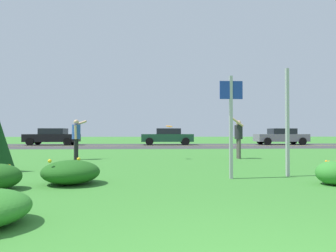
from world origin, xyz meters
TOP-DOWN VIEW (x-y plane):
  - ground_plane at (0.00, 11.60)m, footprint 120.00×120.00m
  - highway_strip at (0.00, 23.19)m, footprint 120.00×9.02m
  - highway_center_stripe at (0.00, 23.19)m, footprint 120.00×0.16m
  - daylily_clump_mid_left at (-2.67, 4.86)m, footprint 1.25×1.20m
  - daylily_clump_front_center at (3.02, 4.52)m, footprint 0.72×0.73m
  - sign_post_near_path at (1.03, 5.47)m, footprint 0.56×0.10m
  - sign_post_by_roadside at (2.58, 5.80)m, footprint 0.07×0.10m
  - person_thrower_blue_shirt at (-4.06, 10.91)m, footprint 0.56×0.49m
  - person_catcher_dark_shirt at (2.76, 11.07)m, footprint 0.51×0.49m
  - frisbee_orange at (-0.22, 10.86)m, footprint 0.28×0.27m
  - car_gray_leftmost at (10.52, 25.22)m, footprint 4.50×2.00m
  - car_dark_green_center_left at (0.32, 25.22)m, footprint 4.50×2.00m
  - car_black_center_right at (-9.68, 25.22)m, footprint 4.50×2.00m

SIDE VIEW (x-z plane):
  - ground_plane at x=0.00m, z-range 0.00..0.00m
  - highway_strip at x=0.00m, z-range 0.00..0.01m
  - highway_center_stripe at x=0.00m, z-range 0.01..0.01m
  - daylily_clump_front_center at x=3.02m, z-range 0.00..0.51m
  - daylily_clump_mid_left at x=-2.67m, z-range -0.03..0.55m
  - car_gray_leftmost at x=10.52m, z-range 0.01..1.46m
  - car_dark_green_center_left at x=0.32m, z-range 0.01..1.46m
  - car_black_center_right at x=-9.68m, z-range 0.01..1.46m
  - person_catcher_dark_shirt at x=2.76m, z-range 0.11..1.86m
  - person_thrower_blue_shirt at x=-4.06m, z-range 0.17..1.82m
  - frisbee_orange at x=-0.22m, z-range 1.33..1.42m
  - sign_post_by_roadside at x=2.58m, z-range 0.00..2.78m
  - sign_post_near_path at x=1.03m, z-range 0.27..2.78m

